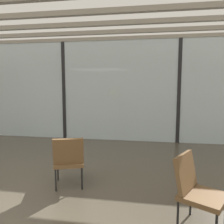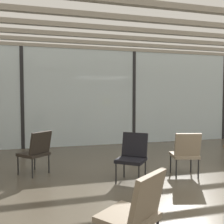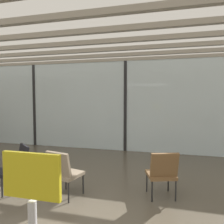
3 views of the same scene
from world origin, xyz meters
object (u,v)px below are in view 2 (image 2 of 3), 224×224
lounge_chair_4 (136,210)px  lounge_chair_6 (133,154)px  lounge_chair_3 (36,150)px  parked_airplane (84,91)px  lounge_chair_1 (186,151)px

lounge_chair_4 → lounge_chair_6: 2.40m
lounge_chair_3 → lounge_chair_6: same height
lounge_chair_4 → lounge_chair_3: bearing=-111.2°
parked_airplane → lounge_chair_1: size_ratio=15.27×
parked_airplane → lounge_chair_6: bearing=-94.3°
lounge_chair_1 → lounge_chair_6: same height
lounge_chair_1 → lounge_chair_4: 2.88m
lounge_chair_1 → lounge_chair_6: (-1.06, 0.06, 0.00)m
lounge_chair_1 → lounge_chair_3: (-2.76, 0.93, 0.00)m
lounge_chair_3 → lounge_chair_6: 1.91m
lounge_chair_3 → lounge_chair_4: size_ratio=1.00×
lounge_chair_3 → lounge_chair_6: bearing=111.4°
lounge_chair_3 → lounge_chair_6: size_ratio=1.00×
lounge_chair_1 → lounge_chair_3: same height
parked_airplane → lounge_chair_3: bearing=-106.0°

